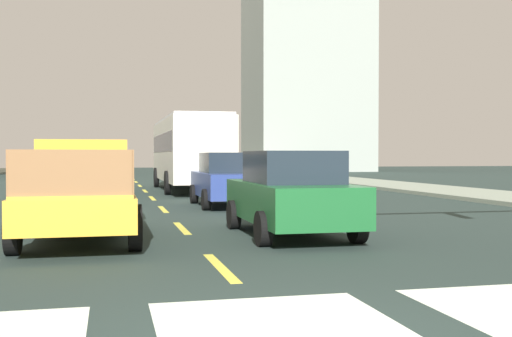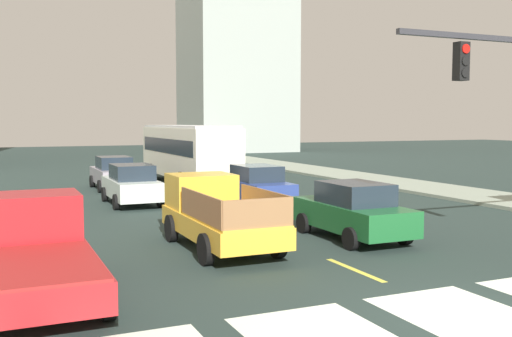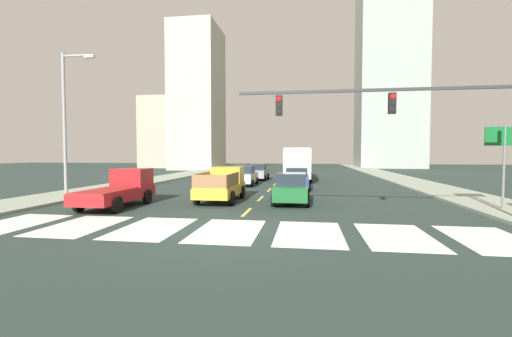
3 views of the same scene
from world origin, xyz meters
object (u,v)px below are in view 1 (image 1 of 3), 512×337
object	(u,v)px
sedan_near_right	(291,193)
sedan_mid	(95,173)
sedan_far	(228,179)
sedan_near_left	(81,178)
pickup_stakebed	(81,190)
city_bus	(189,148)

from	to	relation	value
sedan_near_right	sedan_mid	xyz separation A→B (m)	(-4.21, 16.13, 0.00)
sedan_far	sedan_near_left	bearing A→B (deg)	150.50
sedan_near_right	sedan_mid	world-z (taller)	same
sedan_mid	pickup_stakebed	bearing A→B (deg)	-92.00
sedan_mid	city_bus	bearing A→B (deg)	5.56
sedan_near_right	sedan_far	size ratio (longest dim) A/B	1.00
sedan_mid	sedan_far	distance (m)	9.66
sedan_mid	sedan_near_left	distance (m)	6.09
city_bus	sedan_mid	bearing A→B (deg)	-170.65
sedan_far	sedan_near_left	xyz separation A→B (m)	(-4.65, 2.57, 0.00)
city_bus	sedan_near_right	distance (m)	16.74
city_bus	sedan_near_left	distance (m)	8.13
pickup_stakebed	city_bus	size ratio (longest dim) A/B	0.48
sedan_near_right	sedan_far	distance (m)	7.48
sedan_near_right	sedan_far	bearing A→B (deg)	87.94
city_bus	sedan_near_left	world-z (taller)	city_bus
city_bus	sedan_mid	world-z (taller)	city_bus
city_bus	sedan_near_left	size ratio (longest dim) A/B	2.45
pickup_stakebed	sedan_near_right	bearing A→B (deg)	-6.79
pickup_stakebed	city_bus	xyz separation A→B (m)	(4.13, 16.04, 1.02)
pickup_stakebed	sedan_far	bearing A→B (deg)	60.44
sedan_near_right	sedan_far	world-z (taller)	same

